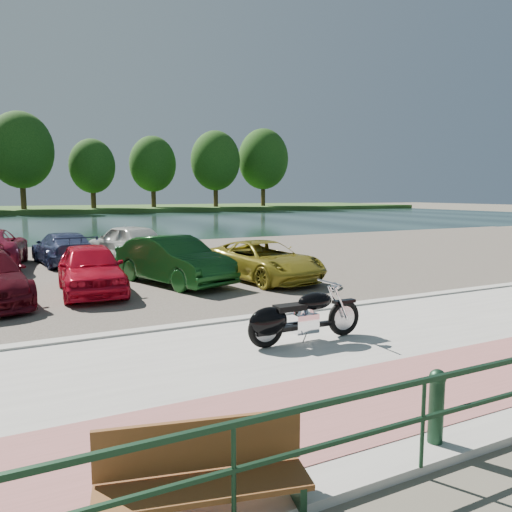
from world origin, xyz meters
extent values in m
plane|color=#595447|center=(0.00, 0.00, 0.00)|extent=(200.00, 200.00, 0.00)
cube|color=#A09E96|center=(0.00, -1.00, 0.05)|extent=(60.00, 6.00, 0.10)
cube|color=#935753|center=(0.00, -2.50, 0.10)|extent=(60.00, 2.00, 0.01)
cube|color=#A09E96|center=(0.00, 2.00, 0.07)|extent=(60.00, 0.30, 0.14)
cube|color=#443F37|center=(0.00, 11.00, 0.02)|extent=(60.00, 18.00, 0.04)
cube|color=#1A2F2C|center=(0.00, 40.00, 0.00)|extent=(120.00, 40.00, 0.00)
cube|color=#28491A|center=(0.00, 72.00, 0.30)|extent=(120.00, 24.00, 0.60)
cylinder|color=#163220|center=(-4.00, -4.00, 0.55)|extent=(0.04, 0.04, 0.90)
cylinder|color=#163220|center=(-2.00, -4.00, 0.55)|extent=(0.04, 0.04, 0.90)
cylinder|color=#163220|center=(-1.50, -3.70, 0.45)|extent=(0.16, 0.16, 0.70)
sphere|color=#163220|center=(-1.50, -3.70, 0.82)|extent=(0.18, 0.18, 0.18)
cylinder|color=#3A2A15|center=(-3.00, 64.60, 3.52)|extent=(0.70, 0.70, 5.85)
ellipsoid|color=#16370F|center=(-3.00, 64.60, 8.21)|extent=(8.19, 8.19, 9.83)
cylinder|color=#3A2A15|center=(6.00, 66.00, 2.85)|extent=(0.70, 0.70, 4.50)
ellipsoid|color=#16370F|center=(6.00, 66.00, 6.45)|extent=(6.30, 6.30, 7.56)
cylinder|color=#3A2A15|center=(15.00, 67.40, 3.08)|extent=(0.70, 0.70, 4.95)
ellipsoid|color=#16370F|center=(15.00, 67.40, 7.04)|extent=(6.93, 6.93, 8.32)
cylinder|color=#3A2A15|center=(24.00, 64.60, 3.30)|extent=(0.70, 0.70, 5.40)
ellipsoid|color=#16370F|center=(24.00, 64.60, 7.62)|extent=(7.56, 7.56, 9.07)
cylinder|color=#3A2A15|center=(33.00, 66.00, 3.52)|extent=(0.70, 0.70, 5.85)
ellipsoid|color=#16370F|center=(33.00, 66.00, 8.21)|extent=(8.19, 8.19, 9.83)
torus|color=black|center=(0.07, 0.02, 0.44)|extent=(0.68, 0.12, 0.68)
torus|color=black|center=(-1.58, 0.01, 0.44)|extent=(0.68, 0.12, 0.68)
cylinder|color=#B2B2B7|center=(0.07, 0.02, 0.44)|extent=(0.46, 0.06, 0.46)
cylinder|color=#B2B2B7|center=(-1.58, 0.01, 0.44)|extent=(0.46, 0.06, 0.46)
cylinder|color=silver|center=(-0.07, -0.08, 0.74)|extent=(0.33, 0.05, 0.63)
cylinder|color=silver|center=(-0.07, 0.12, 0.74)|extent=(0.33, 0.05, 0.63)
cylinder|color=silver|center=(-0.26, 0.02, 1.13)|extent=(0.04, 0.75, 0.04)
sphere|color=silver|center=(-0.16, 0.02, 1.05)|extent=(0.16, 0.16, 0.16)
sphere|color=silver|center=(-0.09, 0.02, 1.05)|extent=(0.11, 0.11, 0.11)
cube|color=black|center=(0.07, 0.02, 0.75)|extent=(0.45, 0.14, 0.06)
cube|color=black|center=(-0.76, 0.02, 0.38)|extent=(1.20, 0.10, 0.08)
cube|color=silver|center=(-0.81, 0.02, 0.45)|extent=(0.45, 0.32, 0.34)
cylinder|color=silver|center=(-0.71, 0.02, 0.65)|extent=(0.25, 0.18, 0.27)
cylinder|color=silver|center=(-0.91, 0.01, 0.65)|extent=(0.25, 0.18, 0.27)
ellipsoid|color=black|center=(-0.58, 0.02, 0.82)|extent=(0.68, 0.36, 0.32)
cube|color=black|center=(-1.11, 0.01, 0.76)|extent=(0.55, 0.28, 0.10)
ellipsoid|color=black|center=(-1.53, 0.01, 0.56)|extent=(0.73, 0.34, 0.50)
cube|color=black|center=(-1.58, 0.01, 0.49)|extent=(0.40, 0.18, 0.30)
cylinder|color=silver|center=(-1.11, 0.17, 0.32)|extent=(1.10, 0.09, 0.09)
cylinder|color=silver|center=(-1.11, 0.17, 0.40)|extent=(1.10, 0.09, 0.09)
cylinder|color=#B2B2B7|center=(-0.91, -0.17, 0.23)|extent=(0.02, 0.14, 0.22)
cube|color=brown|center=(-4.13, -3.69, 0.32)|extent=(1.86, 0.84, 0.05)
cube|color=brown|center=(-4.09, -3.50, 0.60)|extent=(1.77, 0.45, 0.45)
cube|color=#163220|center=(-3.36, -3.87, 0.21)|extent=(0.16, 0.45, 0.22)
imported|color=red|center=(-3.46, 6.61, 0.72)|extent=(1.80, 4.06, 1.36)
imported|color=#103B14|center=(-1.03, 6.94, 0.75)|extent=(2.76, 4.57, 1.42)
imported|color=olive|center=(1.67, 6.26, 0.65)|extent=(2.67, 4.67, 1.23)
imported|color=navy|center=(-3.52, 12.80, 0.66)|extent=(2.21, 4.45, 1.24)
imported|color=silver|center=(-1.09, 12.85, 0.78)|extent=(2.91, 4.66, 1.48)
camera|label=1|loc=(-5.50, -7.34, 2.76)|focal=35.00mm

